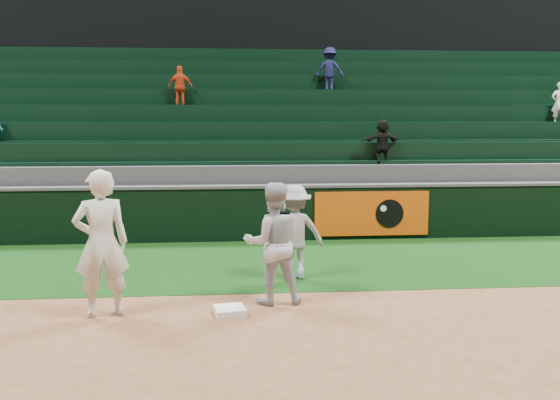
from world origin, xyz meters
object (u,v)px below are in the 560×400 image
object	(u,v)px
first_base	(230,311)
base_coach	(294,232)
baserunner	(273,243)
first_baseman	(101,243)

from	to	relation	value
first_base	base_coach	bearing A→B (deg)	58.72
first_base	base_coach	size ratio (longest dim) A/B	0.26
first_base	baserunner	bearing A→B (deg)	36.53
first_base	base_coach	xyz separation A→B (m)	(1.12, 1.84, 0.77)
baserunner	base_coach	xyz separation A→B (m)	(0.47, 1.36, -0.09)
first_baseman	baserunner	distance (m)	2.45
first_baseman	base_coach	distance (m)	3.38
baserunner	base_coach	distance (m)	1.44
base_coach	baserunner	bearing A→B (deg)	59.00
base_coach	first_base	bearing A→B (deg)	46.67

